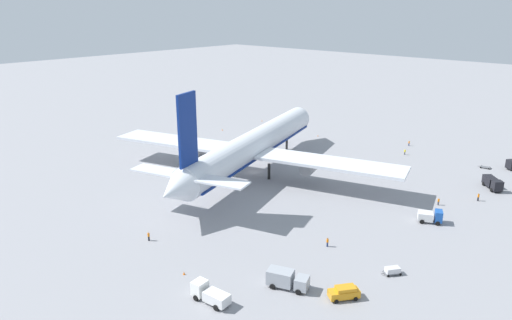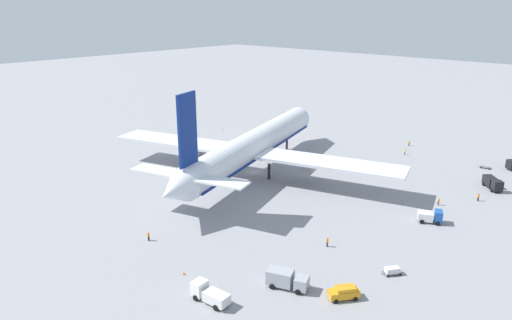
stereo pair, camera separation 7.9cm
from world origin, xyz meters
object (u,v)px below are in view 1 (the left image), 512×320
Objects in this scene: service_truck_3 at (493,183)px; ground_worker_4 at (438,201)px; traffic_cone_1 at (184,273)px; baggage_cart_1 at (393,270)px; ground_worker_5 at (149,236)px; ground_worker_0 at (405,152)px; ground_worker_3 at (409,143)px; ground_worker_2 at (327,242)px; traffic_cone_3 at (262,121)px; service_van at (344,292)px; service_truck_2 at (431,216)px; airliner at (252,146)px; traffic_cone_2 at (318,135)px; traffic_cone_0 at (222,130)px; service_truck_5 at (209,294)px; ground_worker_1 at (478,197)px; service_truck_4 at (286,279)px; baggage_cart_0 at (485,167)px.

ground_worker_4 is (-18.01, 5.59, -0.67)m from service_truck_3.
service_truck_3 is 11.08× the size of traffic_cone_1.
baggage_cart_1 is 43.25m from ground_worker_5.
ground_worker_3 is at bearing 18.31° from ground_worker_0.
traffic_cone_1 is at bearing 152.88° from ground_worker_2.
ground_worker_4 is at bearing -19.42° from traffic_cone_1.
traffic_cone_3 is (14.74, 85.39, -1.22)m from service_truck_3.
service_truck_2 is at bearing 1.81° from service_van.
service_truck_3 is at bearing -17.25° from ground_worker_4.
airliner is 138.81× the size of traffic_cone_2.
airliner is 138.81× the size of traffic_cone_0.
service_truck_5 is at bearing -171.81° from ground_worker_3.
ground_worker_1 is at bearing -32.88° from ground_worker_5.
service_truck_5 is 3.59× the size of ground_worker_2.
traffic_cone_1 is (-68.29, -61.72, 0.00)m from traffic_cone_0.
ground_worker_4 is (-29.36, -21.61, -0.01)m from ground_worker_0.
ground_worker_4 is at bearing -10.86° from service_truck_5.
baggage_cart_1 is 5.77× the size of traffic_cone_0.
ground_worker_5 is at bearing 100.20° from service_truck_4.
service_truck_5 is (-44.95, -32.72, -6.06)m from airliner.
ground_worker_4 reaches higher than ground_worker_3.
ground_worker_4 is 82.18m from traffic_cone_0.
service_truck_4 reaches higher than service_truck_2.
ground_worker_3 is at bearing 44.73° from ground_worker_1.
airliner is at bearing -168.55° from traffic_cone_2.
service_truck_4 is at bearing 144.30° from baggage_cart_1.
ground_worker_0 is at bearing -28.00° from airliner.
service_truck_4 is 12.37× the size of traffic_cone_3.
ground_worker_1 is 3.24× the size of traffic_cone_0.
service_truck_2 is 2.99× the size of ground_worker_5.
ground_worker_0 is at bearing -74.95° from traffic_cone_0.
ground_worker_3 is 91.06m from ground_worker_5.
traffic_cone_2 is (-3.30, 51.69, 0.01)m from baggage_cart_0.
airliner is at bearing 121.45° from service_truck_3.
ground_worker_2 is (-39.85, 13.10, -0.01)m from ground_worker_1.
traffic_cone_3 is at bearing 28.89° from ground_worker_5.
ground_worker_4 is (31.67, -7.46, -0.06)m from ground_worker_2.
airliner is 138.81× the size of traffic_cone_1.
ground_worker_4 is 59.68m from traffic_cone_2.
ground_worker_5 reaches higher than ground_worker_3.
service_truck_5 is 3.67× the size of ground_worker_5.
airliner is 49.73m from traffic_cone_1.
baggage_cart_0 is 21.51m from ground_worker_0.
ground_worker_4 is at bearing 145.41° from ground_worker_1.
traffic_cone_1 is (-63.10, 25.00, -0.63)m from ground_worker_1.
service_truck_2 is 37.84m from service_truck_4.
ground_worker_2 reaches higher than traffic_cone_2.
airliner reaches higher than service_truck_2.
service_truck_5 is at bearing -142.52° from traffic_cone_3.
ground_worker_0 is 84.31m from traffic_cone_1.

